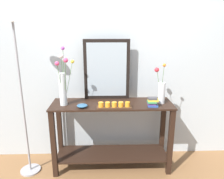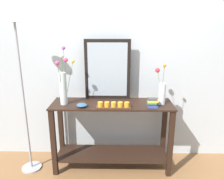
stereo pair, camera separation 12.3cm
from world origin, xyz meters
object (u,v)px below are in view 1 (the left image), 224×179
Objects in this scene: tall_vase_left at (63,84)px; decorative_bowl at (82,106)px; mirror_leaning at (107,70)px; floor_lamp at (19,71)px; console_table at (112,130)px; vase_right at (161,90)px; candle_tray at (114,105)px; book_stack at (152,102)px.

tall_vase_left is 0.33m from decorative_bowl.
floor_lamp is (-0.96, -0.26, 0.04)m from mirror_leaning.
tall_vase_left is at bearing -176.18° from console_table.
tall_vase_left reaches higher than console_table.
floor_lamp is at bearing -175.73° from console_table.
vase_right is at bearing -0.87° from console_table.
vase_right is at bearing 14.29° from candle_tray.
console_table is 0.74m from mirror_leaning.
console_table is 1.95× the size of mirror_leaning.
floor_lamp is at bearing -177.59° from vase_right.
candle_tray is 0.44m from book_stack.
floor_lamp reaches higher than tall_vase_left.
vase_right reaches higher than console_table.
console_table is at bearing 165.02° from book_stack.
candle_tray is at bearing -165.71° from vase_right.
console_table is at bearing 21.48° from decorative_bowl.
decorative_bowl is (0.22, -0.10, -0.22)m from tall_vase_left.
tall_vase_left is at bearing -178.57° from vase_right.
decorative_bowl is 0.94× the size of book_stack.
tall_vase_left reaches higher than decorative_bowl.
decorative_bowl is at bearing -131.26° from mirror_leaning.
mirror_leaning is 6.11× the size of decorative_bowl.
vase_right is 0.20m from book_stack.
mirror_leaning reaches higher than vase_right.
mirror_leaning is at bearing 103.04° from candle_tray.
tall_vase_left is at bearing 175.23° from book_stack.
floor_lamp is (-1.47, 0.05, 0.36)m from book_stack.
mirror_leaning is at bearing 48.74° from decorative_bowl.
decorative_bowl reaches higher than console_table.
mirror_leaning is 0.39× the size of floor_lamp.
decorative_bowl is 0.06× the size of floor_lamp.
book_stack is 1.51m from floor_lamp.
decorative_bowl is (-0.34, -0.13, 0.37)m from console_table.
vase_right is 1.24× the size of candle_tray.
floor_lamp is (-0.46, -0.04, 0.16)m from tall_vase_left.
candle_tray is at bearing -82.46° from console_table.
console_table is at bearing -72.67° from mirror_leaning.
mirror_leaning is at bearing 15.28° from floor_lamp.
book_stack is at bearing 0.83° from decorative_bowl.
console_table is 3.66× the size of candle_tray.
vase_right reaches higher than decorative_bowl.
vase_right is at bearing 42.43° from book_stack.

